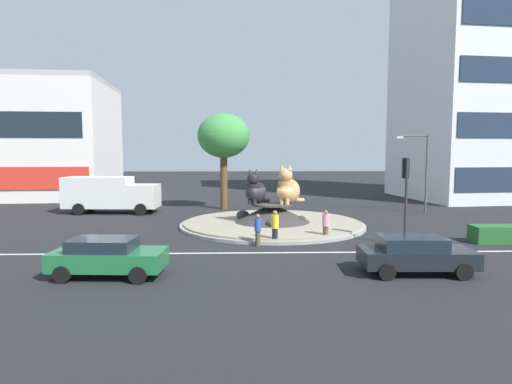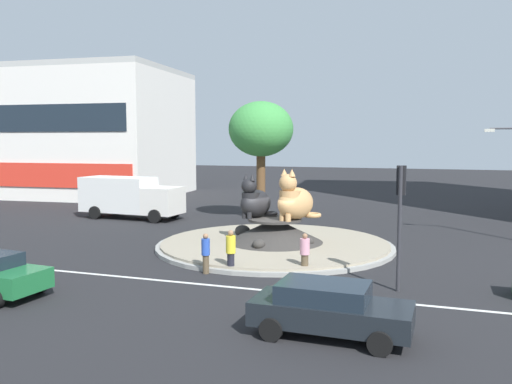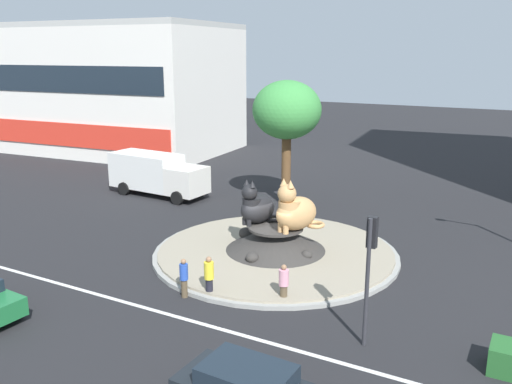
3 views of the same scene
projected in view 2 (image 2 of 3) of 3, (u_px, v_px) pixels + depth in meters
The scene contains 13 objects.
ground_plane at pixel (275, 247), 26.79m from camera, with size 160.00×160.00×0.00m, color black.
lane_centreline at pixel (217, 286), 19.70m from camera, with size 112.00×0.20×0.01m, color silver.
roundabout_island at pixel (275, 238), 26.76m from camera, with size 11.94×11.94×1.47m.
cat_statue_black at pixel (254, 201), 26.93m from camera, with size 1.96×2.25×2.24m.
cat_statue_calico at pixel (294, 201), 26.17m from camera, with size 2.44×2.61×2.54m.
traffic_light_mast at pixel (400, 203), 18.80m from camera, with size 0.33×0.46×4.50m.
shophouse_block at pixel (64, 133), 53.29m from camera, with size 24.09×15.64×12.30m.
broadleaf_tree_behind_island at pixel (261, 130), 35.31m from camera, with size 4.33×4.33×7.99m.
pedestrian_pink_shirt at pixel (305, 252), 21.60m from camera, with size 0.40×0.40×1.62m.
pedestrian_blue_shirt at pixel (206, 252), 21.42m from camera, with size 0.34×0.34×1.65m.
pedestrian_yellow_shirt at pixel (231, 250), 21.56m from camera, with size 0.40×0.40×1.76m.
sedan_on_far_lane at pixel (329, 308), 14.58m from camera, with size 4.41×2.16×1.49m.
delivery_box_truck at pixel (129, 196), 36.57m from camera, with size 7.34×2.95×2.85m.
Camera 2 is at (7.56, -25.30, 5.39)m, focal length 37.17 mm.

